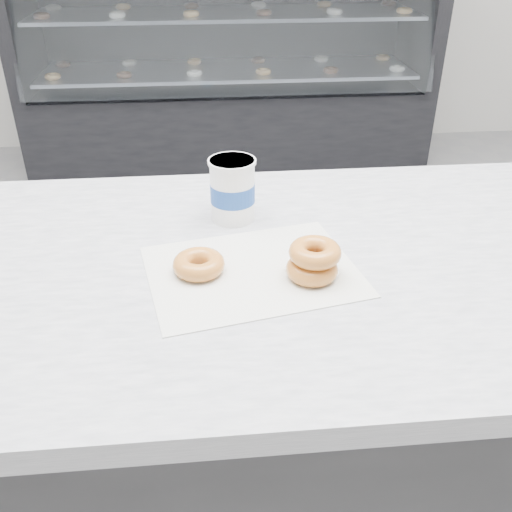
{
  "coord_description": "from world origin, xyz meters",
  "views": [
    {
      "loc": [
        -0.16,
        -1.43,
        1.42
      ],
      "look_at": [
        -0.09,
        -0.63,
        0.93
      ],
      "focal_mm": 40.0,
      "sensor_mm": 36.0,
      "label": 1
    }
  ],
  "objects_px": {
    "counter": "(295,435)",
    "donut_stack": "(313,261)",
    "display_case": "(228,84)",
    "coffee_cup": "(233,189)",
    "donut_single": "(199,264)"
  },
  "relations": [
    {
      "from": "display_case",
      "to": "coffee_cup",
      "type": "height_order",
      "value": "display_case"
    },
    {
      "from": "donut_single",
      "to": "counter",
      "type": "bearing_deg",
      "value": 10.31
    },
    {
      "from": "display_case",
      "to": "donut_stack",
      "type": "xyz_separation_m",
      "value": [
        0.0,
        -2.78,
        0.44
      ]
    },
    {
      "from": "donut_single",
      "to": "coffee_cup",
      "type": "xyz_separation_m",
      "value": [
        0.07,
        0.19,
        0.04
      ]
    },
    {
      "from": "counter",
      "to": "display_case",
      "type": "xyz_separation_m",
      "value": [
        0.0,
        2.72,
        0.04
      ]
    },
    {
      "from": "display_case",
      "to": "donut_stack",
      "type": "height_order",
      "value": "display_case"
    },
    {
      "from": "donut_single",
      "to": "donut_stack",
      "type": "relative_size",
      "value": 0.81
    },
    {
      "from": "display_case",
      "to": "donut_single",
      "type": "bearing_deg",
      "value": -93.76
    },
    {
      "from": "display_case",
      "to": "coffee_cup",
      "type": "xyz_separation_m",
      "value": [
        -0.11,
        -2.56,
        0.47
      ]
    },
    {
      "from": "donut_single",
      "to": "donut_stack",
      "type": "bearing_deg",
      "value": -9.33
    },
    {
      "from": "donut_stack",
      "to": "donut_single",
      "type": "bearing_deg",
      "value": 170.67
    },
    {
      "from": "counter",
      "to": "donut_single",
      "type": "relative_size",
      "value": 35.47
    },
    {
      "from": "donut_stack",
      "to": "display_case",
      "type": "bearing_deg",
      "value": 90.08
    },
    {
      "from": "display_case",
      "to": "donut_single",
      "type": "distance_m",
      "value": 2.79
    },
    {
      "from": "counter",
      "to": "donut_stack",
      "type": "height_order",
      "value": "donut_stack"
    }
  ]
}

